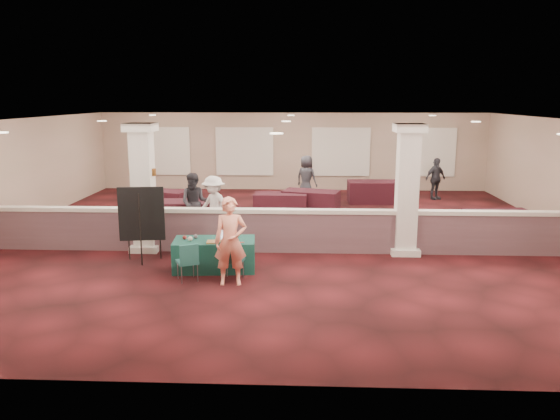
{
  "coord_description": "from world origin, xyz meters",
  "views": [
    {
      "loc": [
        0.5,
        -14.72,
        3.81
      ],
      "look_at": [
        -0.07,
        -2.0,
        1.18
      ],
      "focal_mm": 35.0,
      "sensor_mm": 36.0,
      "label": 1
    }
  ],
  "objects_px": {
    "conf_chair_side": "(188,259)",
    "far_table_back_right": "(375,192)",
    "easel_board": "(142,215)",
    "attendee_b": "(214,206)",
    "far_table_front_left": "(189,214)",
    "attendee_c": "(435,179)",
    "woman": "(231,241)",
    "far_table_front_center": "(280,204)",
    "far_table_front_right": "(498,224)",
    "attendee_d": "(306,178)",
    "conf_chair_main": "(231,257)",
    "far_table_back_center": "(311,202)",
    "near_table": "(215,255)",
    "attendee_a": "(195,203)",
    "far_table_back_left": "(164,200)"
  },
  "relations": [
    {
      "from": "far_table_front_right",
      "to": "far_table_back_left",
      "type": "distance_m",
      "value": 10.7
    },
    {
      "from": "conf_chair_main",
      "to": "attendee_a",
      "type": "xyz_separation_m",
      "value": [
        -1.6,
        4.2,
        0.34
      ]
    },
    {
      "from": "far_table_front_left",
      "to": "attendee_b",
      "type": "distance_m",
      "value": 1.51
    },
    {
      "from": "conf_chair_main",
      "to": "conf_chair_side",
      "type": "height_order",
      "value": "conf_chair_main"
    },
    {
      "from": "conf_chair_side",
      "to": "attendee_c",
      "type": "xyz_separation_m",
      "value": [
        7.39,
        9.84,
        0.3
      ]
    },
    {
      "from": "attendee_a",
      "to": "attendee_c",
      "type": "height_order",
      "value": "attendee_a"
    },
    {
      "from": "woman",
      "to": "far_table_front_left",
      "type": "relative_size",
      "value": 0.95
    },
    {
      "from": "far_table_back_center",
      "to": "attendee_d",
      "type": "xyz_separation_m",
      "value": [
        -0.16,
        2.21,
        0.47
      ]
    },
    {
      "from": "far_table_front_center",
      "to": "far_table_back_left",
      "type": "bearing_deg",
      "value": 172.95
    },
    {
      "from": "easel_board",
      "to": "far_table_back_right",
      "type": "distance_m",
      "value": 10.02
    },
    {
      "from": "near_table",
      "to": "attendee_a",
      "type": "height_order",
      "value": "attendee_a"
    },
    {
      "from": "far_table_back_left",
      "to": "attendee_b",
      "type": "xyz_separation_m",
      "value": [
        2.32,
        -3.5,
        0.51
      ]
    },
    {
      "from": "woman",
      "to": "attendee_b",
      "type": "bearing_deg",
      "value": 97.48
    },
    {
      "from": "far_table_back_center",
      "to": "far_table_back_right",
      "type": "bearing_deg",
      "value": 38.0
    },
    {
      "from": "far_table_front_left",
      "to": "attendee_c",
      "type": "xyz_separation_m",
      "value": [
        8.42,
        4.92,
        0.4
      ]
    },
    {
      "from": "far_table_front_left",
      "to": "attendee_d",
      "type": "distance_m",
      "value": 5.71
    },
    {
      "from": "far_table_front_center",
      "to": "far_table_front_right",
      "type": "bearing_deg",
      "value": -23.61
    },
    {
      "from": "far_table_front_center",
      "to": "far_table_front_right",
      "type": "distance_m",
      "value": 6.74
    },
    {
      "from": "near_table",
      "to": "attendee_a",
      "type": "distance_m",
      "value": 3.64
    },
    {
      "from": "far_table_back_center",
      "to": "attendee_c",
      "type": "height_order",
      "value": "attendee_c"
    },
    {
      "from": "easel_board",
      "to": "attendee_c",
      "type": "relative_size",
      "value": 1.13
    },
    {
      "from": "easel_board",
      "to": "far_table_front_right",
      "type": "bearing_deg",
      "value": 9.38
    },
    {
      "from": "conf_chair_side",
      "to": "far_table_back_right",
      "type": "relative_size",
      "value": 0.42
    },
    {
      "from": "conf_chair_main",
      "to": "near_table",
      "type": "bearing_deg",
      "value": 131.5
    },
    {
      "from": "conf_chair_side",
      "to": "woman",
      "type": "xyz_separation_m",
      "value": [
        0.92,
        -0.11,
        0.43
      ]
    },
    {
      "from": "easel_board",
      "to": "far_table_front_left",
      "type": "height_order",
      "value": "easel_board"
    },
    {
      "from": "attendee_d",
      "to": "woman",
      "type": "bearing_deg",
      "value": 110.73
    },
    {
      "from": "far_table_back_left",
      "to": "attendee_c",
      "type": "xyz_separation_m",
      "value": [
        9.79,
        2.5,
        0.45
      ]
    },
    {
      "from": "far_table_back_left",
      "to": "attendee_d",
      "type": "xyz_separation_m",
      "value": [
        4.9,
        2.06,
        0.5
      ]
    },
    {
      "from": "far_table_front_center",
      "to": "attendee_a",
      "type": "xyz_separation_m",
      "value": [
        -2.33,
        -2.58,
        0.51
      ]
    },
    {
      "from": "far_table_front_left",
      "to": "attendee_c",
      "type": "distance_m",
      "value": 9.76
    },
    {
      "from": "far_table_front_center",
      "to": "attendee_c",
      "type": "xyz_separation_m",
      "value": [
        5.76,
        3.0,
        0.44
      ]
    },
    {
      "from": "attendee_b",
      "to": "far_table_front_center",
      "type": "bearing_deg",
      "value": 94.25
    },
    {
      "from": "far_table_front_right",
      "to": "attendee_d",
      "type": "relative_size",
      "value": 1.06
    },
    {
      "from": "near_table",
      "to": "attendee_b",
      "type": "xyz_separation_m",
      "value": [
        -0.5,
        3.0,
        0.5
      ]
    },
    {
      "from": "conf_chair_side",
      "to": "attendee_d",
      "type": "bearing_deg",
      "value": 48.8
    },
    {
      "from": "conf_chair_side",
      "to": "attendee_c",
      "type": "distance_m",
      "value": 12.31
    },
    {
      "from": "near_table",
      "to": "easel_board",
      "type": "xyz_separation_m",
      "value": [
        -1.77,
        0.5,
        0.79
      ]
    },
    {
      "from": "conf_chair_side",
      "to": "far_table_back_right",
      "type": "height_order",
      "value": "conf_chair_side"
    },
    {
      "from": "far_table_front_left",
      "to": "attendee_b",
      "type": "bearing_deg",
      "value": -48.92
    },
    {
      "from": "woman",
      "to": "far_table_front_center",
      "type": "bearing_deg",
      "value": 77.41
    },
    {
      "from": "far_table_front_right",
      "to": "near_table",
      "type": "bearing_deg",
      "value": -155.94
    },
    {
      "from": "near_table",
      "to": "far_table_back_center",
      "type": "height_order",
      "value": "far_table_back_center"
    },
    {
      "from": "far_table_back_center",
      "to": "attendee_d",
      "type": "relative_size",
      "value": 1.08
    },
    {
      "from": "attendee_c",
      "to": "conf_chair_main",
      "type": "bearing_deg",
      "value": -153.55
    },
    {
      "from": "easel_board",
      "to": "attendee_b",
      "type": "distance_m",
      "value": 2.82
    },
    {
      "from": "conf_chair_side",
      "to": "far_table_front_left",
      "type": "xyz_separation_m",
      "value": [
        -1.03,
        4.92,
        -0.1
      ]
    },
    {
      "from": "conf_chair_side",
      "to": "attendee_d",
      "type": "relative_size",
      "value": 0.49
    },
    {
      "from": "attendee_b",
      "to": "attendee_a",
      "type": "bearing_deg",
      "value": 179.73
    },
    {
      "from": "easel_board",
      "to": "far_table_back_left",
      "type": "height_order",
      "value": "easel_board"
    }
  ]
}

